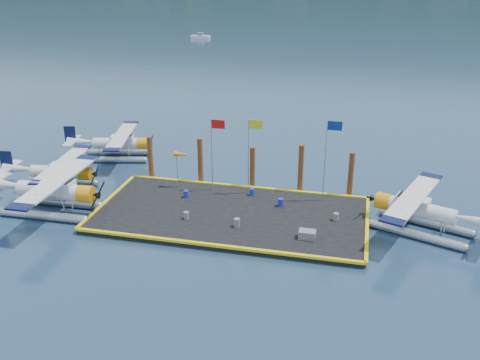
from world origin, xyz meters
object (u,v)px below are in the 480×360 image
(drum_3, at_px, (186,215))
(piling_0, at_px, (150,159))
(seaplane_a, at_px, (54,193))
(flagpole_blue, at_px, (328,149))
(windsock, at_px, (182,155))
(piling_3, at_px, (301,170))
(drum_0, at_px, (186,194))
(drum_1, at_px, (237,223))
(seaplane_b, at_px, (60,174))
(piling_1, at_px, (200,162))
(crate, at_px, (307,234))
(flagpole_red, at_px, (214,144))
(drum_5, at_px, (252,192))
(seaplane_d, at_px, (417,211))
(flagpole_yellow, at_px, (251,145))
(piling_2, at_px, (252,169))
(drum_4, at_px, (336,217))
(drum_2, at_px, (281,202))
(piling_4, at_px, (351,176))
(seaplane_c, at_px, (119,145))

(drum_3, height_order, piling_0, piling_0)
(seaplane_a, distance_m, flagpole_blue, 21.04)
(seaplane_a, xyz_separation_m, windsock, (8.19, 6.08, 1.58))
(flagpole_blue, relative_size, piling_3, 1.51)
(drum_0, relative_size, drum_1, 0.93)
(seaplane_b, relative_size, piling_3, 2.12)
(windsock, relative_size, piling_0, 0.78)
(seaplane_a, xyz_separation_m, piling_1, (9.21, 7.68, 0.45))
(drum_3, xyz_separation_m, crate, (8.95, -0.91, 0.01))
(piling_1, bearing_deg, drum_1, -56.33)
(crate, distance_m, flagpole_red, 11.14)
(drum_5, xyz_separation_m, windsock, (-5.91, 0.31, 2.55))
(seaplane_b, height_order, drum_1, seaplane_b)
(seaplane_d, bearing_deg, seaplane_a, 117.15)
(flagpole_yellow, height_order, piling_2, flagpole_yellow)
(drum_4, bearing_deg, piling_3, 123.73)
(seaplane_d, relative_size, drum_0, 17.13)
(seaplane_a, height_order, drum_0, seaplane_a)
(drum_2, bearing_deg, piling_4, 34.10)
(drum_0, distance_m, crate, 11.13)
(piling_4, bearing_deg, windsock, -173.25)
(drum_5, bearing_deg, seaplane_d, -11.50)
(seaplane_a, distance_m, piling_1, 12.01)
(piling_1, bearing_deg, seaplane_b, -162.23)
(drum_0, height_order, drum_1, drum_1)
(flagpole_red, xyz_separation_m, piling_2, (2.79, 1.60, -2.50))
(piling_0, relative_size, piling_1, 0.95)
(seaplane_a, relative_size, flagpole_yellow, 1.71)
(crate, distance_m, flagpole_yellow, 9.17)
(flagpole_red, height_order, piling_1, flagpole_red)
(seaplane_a, height_order, drum_5, seaplane_a)
(drum_0, xyz_separation_m, crate, (10.17, -4.51, 0.00))
(seaplane_c, xyz_separation_m, piling_4, (22.05, -4.42, 0.58))
(drum_5, bearing_deg, drum_4, -23.33)
(seaplane_b, distance_m, seaplane_c, 8.15)
(drum_3, bearing_deg, crate, -5.83)
(drum_5, bearing_deg, piling_0, 168.52)
(seaplane_c, relative_size, piling_1, 2.19)
(flagpole_red, bearing_deg, seaplane_c, 151.88)
(drum_5, xyz_separation_m, piling_4, (7.61, 1.91, 1.32))
(flagpole_blue, distance_m, piling_4, 3.61)
(drum_3, bearing_deg, drum_5, 53.69)
(seaplane_c, height_order, drum_0, seaplane_c)
(drum_4, xyz_separation_m, windsock, (-12.77, 3.27, 2.54))
(seaplane_a, xyz_separation_m, seaplane_d, (26.57, 3.24, -0.11))
(drum_5, distance_m, flagpole_blue, 7.06)
(drum_0, bearing_deg, crate, -23.89)
(seaplane_c, distance_m, drum_0, 12.32)
(flagpole_red, relative_size, windsock, 1.92)
(piling_2, bearing_deg, flagpole_red, -150.20)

